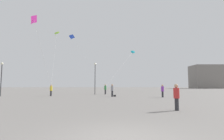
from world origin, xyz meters
TOP-DOWN VIEW (x-y plane):
  - ground_plane at (0.00, 0.00)m, footprint 300.00×300.00m
  - person_in_grey at (0.08, 19.21)m, footprint 0.38×0.38m
  - person_in_red at (3.88, 5.77)m, footprint 0.36×0.36m
  - person_in_green at (-1.03, 25.67)m, footprint 0.39×0.39m
  - person_in_yellow at (-9.05, 20.87)m, footprint 0.37×0.37m
  - person_in_purple at (6.73, 17.70)m, footprint 0.37×0.37m
  - kite_lime_diamond at (-12.49, 33.86)m, footprint 4.19×13.76m
  - kite_cyan_diamond at (5.49, 36.97)m, footprint 7.17×11.93m
  - kite_magenta_delta at (-8.51, 13.06)m, footprint 0.82×8.60m
  - kite_cobalt_delta at (-9.60, 37.21)m, footprint 9.46×12.58m
  - building_left_hall at (53.00, 87.77)m, footprint 15.69×10.60m
  - lamppost_east at (-16.13, 20.24)m, footprint 0.36×0.36m
  - lamppost_west at (-2.86, 25.34)m, footprint 0.36×0.36m
  - handbag_beside_flyer at (0.43, 19.31)m, footprint 0.35×0.26m

SIDE VIEW (x-z plane):
  - ground_plane at x=0.00m, z-range 0.00..0.00m
  - handbag_beside_flyer at x=0.43m, z-range 0.00..0.24m
  - person_in_red at x=3.88m, z-range 0.08..1.74m
  - person_in_yellow at x=-9.05m, z-range 0.08..1.79m
  - person_in_purple at x=6.73m, z-range 0.08..1.79m
  - person_in_grey at x=0.08m, z-range 0.08..1.84m
  - person_in_green at x=-1.03m, z-range 0.09..1.88m
  - lamppost_east at x=-16.13m, z-range 0.85..5.83m
  - lamppost_west at x=-2.86m, z-range 0.90..6.49m
  - building_left_hall at x=53.00m, z-range 0.00..12.54m
  - kite_magenta_delta at x=-8.51m, z-range 4.61..12.31m
  - kite_cyan_diamond at x=5.49m, z-range 5.29..14.43m
  - kite_cobalt_delta at x=-9.60m, z-range 6.99..19.99m
  - kite_lime_diamond at x=-12.49m, z-range 7.19..20.17m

